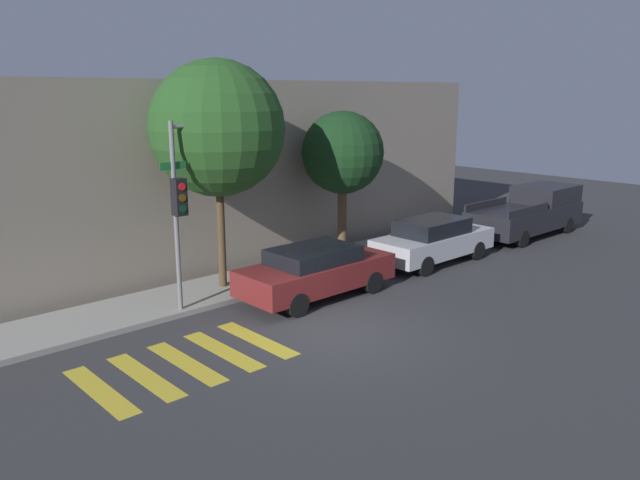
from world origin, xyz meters
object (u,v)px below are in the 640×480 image
sedan_middle (433,240)px  tree_near_corner (217,129)px  traffic_light_pole (191,185)px  tree_midblock (343,153)px  sedan_near_corner (316,271)px  pickup_truck (530,212)px

sedan_middle → tree_near_corner: size_ratio=0.71×
tree_near_corner → traffic_light_pole: bearing=-146.7°
tree_midblock → sedan_near_corner: bearing=-145.1°
sedan_near_corner → tree_near_corner: 4.66m
pickup_truck → traffic_light_pole: bearing=175.0°
sedan_near_corner → tree_midblock: tree_midblock is taller
traffic_light_pole → sedan_middle: bearing=-8.8°
sedan_middle → pickup_truck: size_ratio=0.81×
pickup_truck → tree_near_corner: bearing=170.2°
sedan_middle → tree_midblock: (-2.00, 2.24, 2.80)m
sedan_near_corner → sedan_middle: 5.21m
pickup_truck → tree_midblock: bearing=164.7°
traffic_light_pole → pickup_truck: bearing=-5.0°
sedan_near_corner → tree_near_corner: size_ratio=0.70×
pickup_truck → sedan_near_corner: bearing=-180.0°
traffic_light_pole → tree_near_corner: bearing=33.3°
sedan_near_corner → tree_midblock: 4.82m
traffic_light_pole → tree_near_corner: (1.47, 0.97, 1.27)m
traffic_light_pole → sedan_middle: (8.21, -1.27, -2.51)m
traffic_light_pole → pickup_truck: (14.38, -1.27, -2.37)m
traffic_light_pole → sedan_near_corner: traffic_light_pole is taller
sedan_middle → pickup_truck: 6.17m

